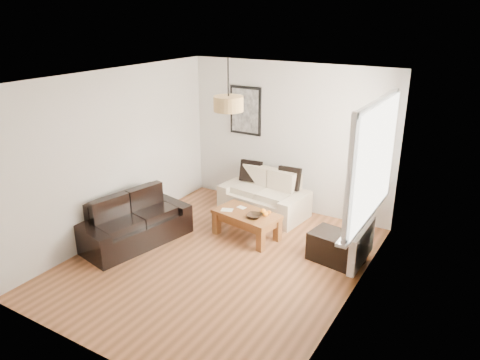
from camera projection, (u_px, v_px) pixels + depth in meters
The scene contains 21 objects.
floor at pixel (219, 260), 6.58m from camera, with size 4.50×4.50×0.00m, color brown.
ceiling at pixel (215, 78), 5.67m from camera, with size 3.80×4.50×0.00m, color white, non-canonical shape.
wall_back at pixel (288, 138), 7.93m from camera, with size 3.80×0.04×2.60m, color silver, non-canonical shape.
wall_front at pixel (86, 246), 4.32m from camera, with size 3.80×0.04×2.60m, color silver, non-canonical shape.
wall_left at pixel (115, 155), 7.04m from camera, with size 0.04×4.50×2.60m, color silver, non-canonical shape.
wall_right at pixel (355, 205), 5.21m from camera, with size 0.04×4.50×2.60m, color silver, non-canonical shape.
window_bay at pixel (374, 161), 5.77m from camera, with size 0.14×1.90×1.60m, color white, non-canonical shape.
radiator at pixel (362, 245), 6.22m from camera, with size 0.10×0.90×0.52m, color white.
poster at pixel (246, 111), 8.18m from camera, with size 0.62×0.04×0.87m, color black, non-canonical shape.
pendant_shade at pixel (228, 104), 6.04m from camera, with size 0.40×0.40×0.20m, color tan.
loveseat_cream at pixel (264, 194), 7.98m from camera, with size 1.49×0.81×0.74m, color beige, non-canonical shape.
sofa_leather at pixel (134, 220), 7.00m from camera, with size 1.67×0.81×0.72m, color black, non-canonical shape.
coffee_table at pixel (246, 225), 7.20m from camera, with size 1.03×0.56×0.42m, color brown, non-canonical shape.
ottoman at pixel (336, 248), 6.50m from camera, with size 0.73×0.47×0.42m, color black.
cushion_left at pixel (251, 171), 8.20m from camera, with size 0.39×0.12×0.39m, color black.
cushion_right at pixel (289, 178), 7.84m from camera, with size 0.39×0.12×0.39m, color black.
fruit_bowl at pixel (255, 216), 6.94m from camera, with size 0.24×0.24×0.06m, color black.
orange_a at pixel (266, 214), 6.99m from camera, with size 0.09×0.09×0.09m, color orange.
orange_b at pixel (269, 212), 7.04m from camera, with size 0.06×0.06×0.06m, color orange.
orange_c at pixel (263, 211), 7.08m from camera, with size 0.09×0.09×0.09m, color orange.
papers at pixel (227, 210), 7.21m from camera, with size 0.18×0.13×0.01m, color white.
Camera 1 is at (3.21, -4.78, 3.40)m, focal length 34.07 mm.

